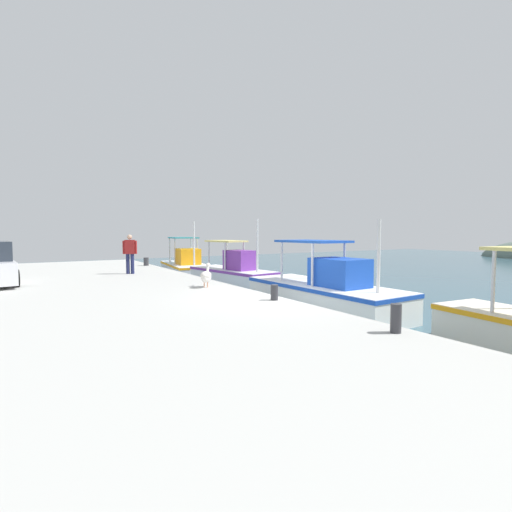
# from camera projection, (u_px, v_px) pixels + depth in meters

# --- Properties ---
(quay_pier) EXTENTS (36.00, 10.00, 0.80)m
(quay_pier) POSITION_uv_depth(u_px,v_px,m) (96.00, 334.00, 8.36)
(quay_pier) COLOR #B2B2AD
(quay_pier) RESTS_ON ground
(fishing_boat_nearest) EXTENTS (5.94, 2.82, 3.32)m
(fishing_boat_nearest) POSITION_uv_depth(u_px,v_px,m) (186.00, 266.00, 23.24)
(fishing_boat_nearest) COLOR white
(fishing_boat_nearest) RESTS_ON ground
(fishing_boat_second) EXTENTS (5.42, 2.40, 3.29)m
(fishing_boat_second) POSITION_uv_depth(u_px,v_px,m) (233.00, 274.00, 18.26)
(fishing_boat_second) COLOR white
(fishing_boat_second) RESTS_ON ground
(fishing_boat_third) EXTENTS (6.17, 2.20, 3.06)m
(fishing_boat_third) POSITION_uv_depth(u_px,v_px,m) (325.00, 292.00, 12.55)
(fishing_boat_third) COLOR white
(fishing_boat_third) RESTS_ON ground
(pelican) EXTENTS (0.87, 0.77, 0.82)m
(pelican) POSITION_uv_depth(u_px,v_px,m) (206.00, 276.00, 12.72)
(pelican) COLOR tan
(pelican) RESTS_ON quay_pier
(fisherman_standing) EXTENTS (0.39, 0.59, 1.79)m
(fisherman_standing) POSITION_uv_depth(u_px,v_px,m) (130.00, 252.00, 16.89)
(fisherman_standing) COLOR #1E234C
(fisherman_standing) RESTS_ON quay_pier
(mooring_bollard_nearest) EXTENTS (0.28, 0.28, 0.46)m
(mooring_bollard_nearest) POSITION_uv_depth(u_px,v_px,m) (146.00, 262.00, 21.16)
(mooring_bollard_nearest) COLOR #333338
(mooring_bollard_nearest) RESTS_ON quay_pier
(mooring_bollard_second) EXTENTS (0.21, 0.21, 0.43)m
(mooring_bollard_second) POSITION_uv_depth(u_px,v_px,m) (274.00, 292.00, 10.32)
(mooring_bollard_second) COLOR #333338
(mooring_bollard_second) RESTS_ON quay_pier
(mooring_bollard_third) EXTENTS (0.20, 0.20, 0.55)m
(mooring_bollard_third) POSITION_uv_depth(u_px,v_px,m) (396.00, 318.00, 6.94)
(mooring_bollard_third) COLOR #333338
(mooring_bollard_third) RESTS_ON quay_pier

